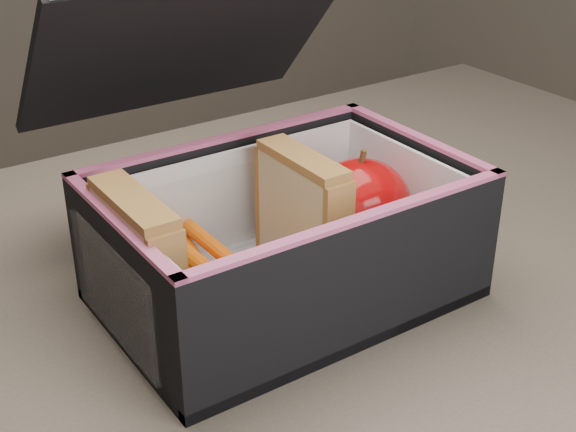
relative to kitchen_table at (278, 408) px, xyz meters
name	(u,v)px	position (x,y,z in m)	size (l,w,h in m)	color
kitchen_table	(278,408)	(0.00, 0.00, 0.00)	(1.20, 0.80, 0.75)	brown
lunch_bag	(281,228)	(0.02, 0.03, 0.15)	(0.27, 0.30, 0.24)	black
plastic_tub	(226,257)	(-0.03, 0.03, 0.14)	(0.18, 0.13, 0.08)	white
sandwich_left	(139,264)	(-0.10, 0.03, 0.16)	(0.03, 0.09, 0.10)	tan
sandwich_right	(302,214)	(0.04, 0.03, 0.16)	(0.03, 0.09, 0.10)	tan
carrot_sticks	(224,280)	(-0.03, 0.03, 0.12)	(0.06, 0.16, 0.03)	#D45D0A
paper_napkin	(359,246)	(0.10, 0.03, 0.11)	(0.07, 0.07, 0.01)	white
red_apple	(360,205)	(0.10, 0.03, 0.15)	(0.09, 0.09, 0.09)	maroon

